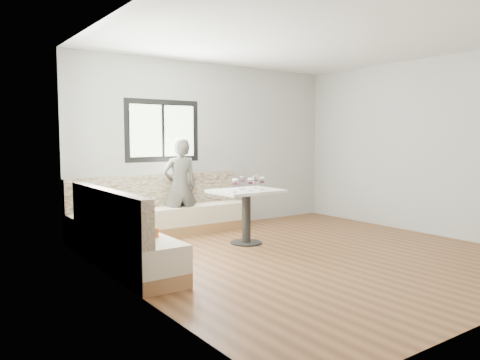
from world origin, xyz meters
name	(u,v)px	position (x,y,z in m)	size (l,w,h in m)	color
room	(303,148)	(-0.08, 0.08, 1.41)	(5.01, 5.01, 2.81)	brown
banquette	(147,224)	(-1.59, 1.63, 0.33)	(2.90, 2.80, 0.95)	#996940
table	(246,203)	(-0.30, 1.04, 0.59)	(0.96, 0.75, 0.79)	black
person	(180,187)	(-0.77, 2.18, 0.76)	(0.56, 0.37, 1.53)	#4D4A45
olive_ramekin	(240,188)	(-0.37, 1.09, 0.81)	(0.10, 0.10, 0.04)	white
wine_glass_a	(235,182)	(-0.60, 0.89, 0.93)	(0.09, 0.09, 0.20)	white
wine_glass_b	(250,181)	(-0.35, 0.87, 0.93)	(0.09, 0.09, 0.20)	white
wine_glass_c	(262,180)	(-0.12, 0.90, 0.93)	(0.09, 0.09, 0.20)	white
wine_glass_d	(243,179)	(-0.25, 1.19, 0.93)	(0.09, 0.09, 0.20)	white
wine_glass_e	(255,179)	(-0.04, 1.16, 0.93)	(0.09, 0.09, 0.20)	white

